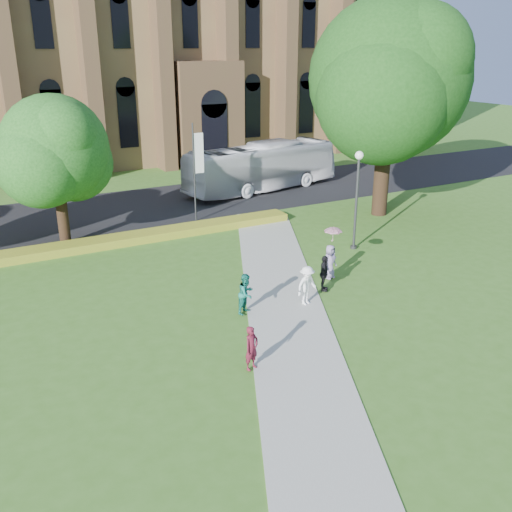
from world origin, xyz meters
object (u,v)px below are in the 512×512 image
streetlamp (357,189)px  tour_coach (262,167)px  pedestrian_0 (252,348)px  large_tree (389,79)px

streetlamp → tour_coach: (2.02, 13.81, -1.53)m
pedestrian_0 → tour_coach: bearing=39.1°
large_tree → streetlamp: bearing=-140.7°
pedestrian_0 → streetlamp: bearing=16.6°
large_tree → pedestrian_0: bearing=-141.8°
streetlamp → tour_coach: 14.05m
streetlamp → pedestrian_0: size_ratio=3.36×
streetlamp → large_tree: bearing=39.3°
large_tree → tour_coach: large_tree is taller
large_tree → tour_coach: bearing=110.5°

